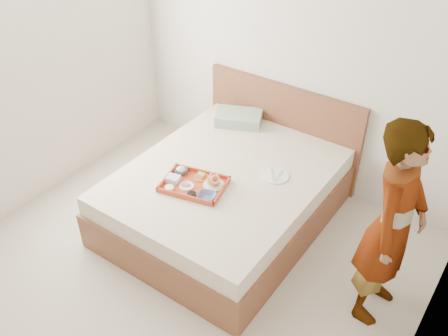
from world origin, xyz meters
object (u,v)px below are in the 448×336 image
dinner_plate (275,176)px  person (393,226)px  bed (226,196)px  tray (194,184)px

dinner_plate → person: size_ratio=0.15×
bed → person: 1.56m
bed → person: bearing=-6.2°
bed → dinner_plate: size_ratio=8.59×
tray → dinner_plate: 0.69m
person → tray: bearing=97.5°
dinner_plate → person: bearing=-17.7°
dinner_plate → person: (1.08, -0.34, 0.26)m
dinner_plate → person: 1.17m
bed → tray: (-0.10, -0.32, 0.29)m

